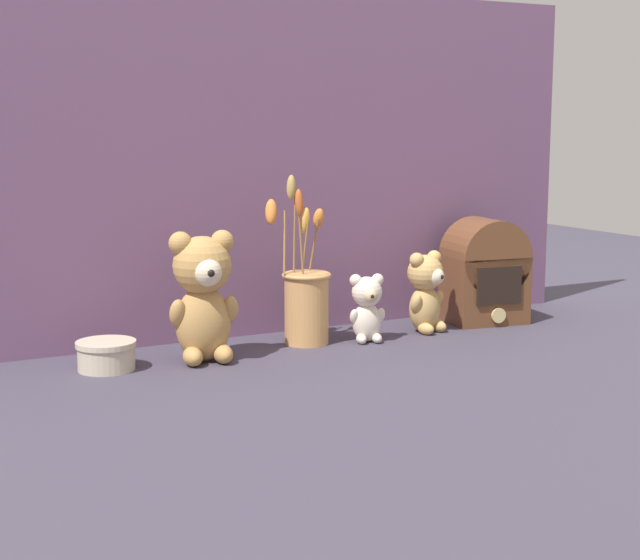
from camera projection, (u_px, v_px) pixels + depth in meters
The scene contains 8 objects.
ground_plane at pixel (325, 346), 2.01m from camera, with size 4.00×4.00×0.00m, color #3D3847.
backdrop_wall at pixel (288, 164), 2.09m from camera, with size 1.43×0.02×0.73m.
teddy_bear_large at pixel (203, 294), 1.85m from camera, with size 0.14×0.13×0.25m.
teddy_bear_medium at pixel (426, 290), 2.12m from camera, with size 0.10×0.09×0.18m.
teddy_bear_small at pixel (367, 307), 2.03m from camera, with size 0.08×0.07×0.14m.
flower_vase at pixel (306, 298), 2.01m from camera, with size 0.14×0.11×0.35m.
vintage_radio at pixel (485, 272), 2.23m from camera, with size 0.19×0.15×0.24m.
decorative_tin_tall at pixel (106, 355), 1.81m from camera, with size 0.11×0.11×0.05m.
Camera 1 is at (-0.92, -1.73, 0.46)m, focal length 55.00 mm.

